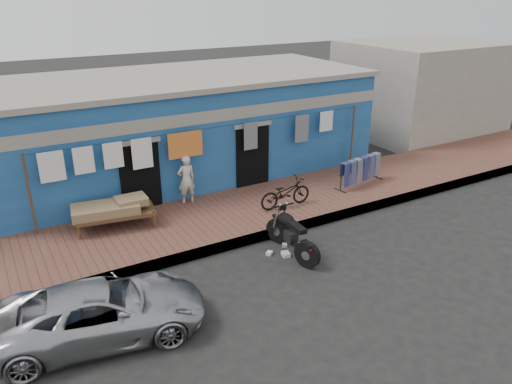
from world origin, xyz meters
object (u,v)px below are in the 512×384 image
Objects in this scene: charpoy at (115,214)px; motorcycle at (292,233)px; seated_person at (186,179)px; jeans_rack at (360,171)px; bicycle at (285,190)px; car at (102,311)px.

motorcycle is at bearing -42.26° from charpoy.
seated_person reaches higher than jeans_rack.
bicycle reaches higher than motorcycle.
charpoy is (1.30, 3.84, 0.06)m from car.
car reaches higher than charpoy.
car is at bearing -160.82° from jeans_rack.
car is 2.76× the size of seated_person.
jeans_rack is (5.16, -1.37, -0.25)m from seated_person.
car is 6.36m from bicycle.
seated_person is (3.48, 4.38, 0.40)m from car.
seated_person is at bearing -29.05° from car.
jeans_rack is at bearing -6.47° from charpoy.
car is 4.05m from charpoy.
seated_person is 0.63× the size of charpoy.
car is 5.61m from seated_person.
car is at bearing 52.07° from seated_person.
jeans_rack reaches higher than car.
charpoy is (-2.18, -0.54, -0.34)m from seated_person.
seated_person is 2.27m from charpoy.
motorcycle is at bearing 151.71° from bicycle.
jeans_rack is (2.91, 0.26, -0.06)m from bicycle.
bicycle is at bearing -13.86° from charpoy.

